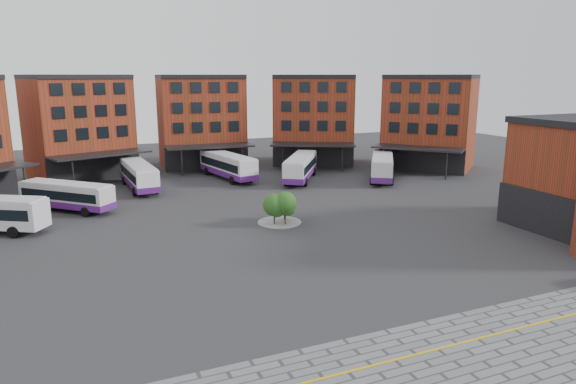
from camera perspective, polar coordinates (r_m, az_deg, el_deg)
name	(u,v)px	position (r m, az deg, el deg)	size (l,w,h in m)	color
ground	(314,265)	(40.56, 2.91, -8.13)	(160.00, 160.00, 0.00)	#28282B
yellow_line	(458,344)	(30.99, 18.35, -15.71)	(26.00, 0.15, 0.02)	gold
main_building	(162,129)	(73.55, -13.80, 6.81)	(94.14, 42.48, 14.60)	maroon
tree_island	(281,206)	(50.75, -0.75, -1.56)	(4.40, 4.40, 3.39)	gray
bus_b	(67,196)	(60.85, -23.38, -0.37)	(9.76, 9.62, 3.14)	silver
bus_c	(139,175)	(69.24, -16.23, 1.80)	(3.58, 12.22, 3.40)	white
bus_d	(228,165)	(73.86, -6.72, 2.96)	(5.14, 12.92, 3.55)	silver
bus_e	(301,167)	(72.20, 1.40, 2.78)	(9.27, 11.82, 3.48)	white
bus_f	(382,166)	(74.13, 10.43, 2.84)	(9.24, 11.86, 3.49)	silver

